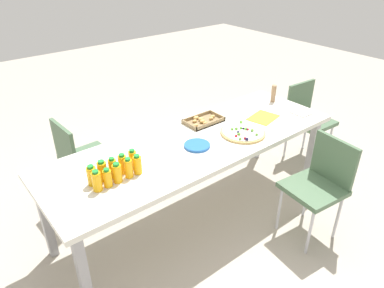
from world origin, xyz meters
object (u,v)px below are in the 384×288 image
(juice_bottle_8, at_px, (122,164))
(plate_stack, at_px, (197,145))
(juice_bottle_1, at_px, (108,178))
(fruit_pizza, at_px, (243,132))
(party_table, at_px, (196,147))
(chair_near_right, at_px, (320,181))
(juice_bottle_7, at_px, (113,168))
(napkin_stack, at_px, (301,113))
(juice_bottle_3, at_px, (129,168))
(snack_tray, at_px, (203,121))
(juice_bottle_0, at_px, (97,181))
(paper_folder, at_px, (263,118))
(chair_end, at_px, (307,115))
(juice_bottle_4, at_px, (137,165))
(juice_bottle_5, at_px, (92,176))
(juice_bottle_9, at_px, (133,159))
(cardboard_tube, at_px, (273,94))
(juice_bottle_2, at_px, (117,173))
(juice_bottle_6, at_px, (102,171))
(chair_far_left, at_px, (80,156))

(juice_bottle_8, xyz_separation_m, plate_stack, (0.61, -0.04, -0.06))
(juice_bottle_1, distance_m, fruit_pizza, 1.18)
(party_table, relative_size, chair_near_right, 2.95)
(juice_bottle_7, distance_m, napkin_stack, 1.82)
(juice_bottle_3, distance_m, fruit_pizza, 1.03)
(juice_bottle_7, xyz_separation_m, juice_bottle_8, (0.07, 0.00, -0.00))
(snack_tray, bearing_deg, juice_bottle_0, -164.16)
(plate_stack, distance_m, napkin_stack, 1.13)
(paper_folder, bearing_deg, chair_end, 6.22)
(party_table, distance_m, chair_near_right, 1.00)
(chair_end, xyz_separation_m, paper_folder, (-0.83, -0.09, 0.25))
(chair_end, relative_size, juice_bottle_4, 5.87)
(juice_bottle_5, xyz_separation_m, plate_stack, (0.83, -0.05, -0.06))
(napkin_stack, bearing_deg, chair_end, 26.59)
(juice_bottle_9, height_order, cardboard_tube, cardboard_tube)
(chair_end, height_order, juice_bottle_0, juice_bottle_0)
(juice_bottle_0, bearing_deg, party_table, 6.94)
(cardboard_tube, bearing_deg, juice_bottle_0, -172.95)
(juice_bottle_2, distance_m, paper_folder, 1.47)
(party_table, distance_m, juice_bottle_9, 0.60)
(napkin_stack, distance_m, cardboard_tube, 0.35)
(chair_end, bearing_deg, juice_bottle_8, 5.28)
(juice_bottle_7, distance_m, juice_bottle_9, 0.16)
(chair_end, relative_size, juice_bottle_3, 5.75)
(juice_bottle_6, bearing_deg, plate_stack, -3.71)
(juice_bottle_6, xyz_separation_m, fruit_pizza, (1.18, -0.12, -0.06))
(juice_bottle_5, height_order, juice_bottle_7, juice_bottle_7)
(juice_bottle_8, height_order, napkin_stack, juice_bottle_8)
(juice_bottle_0, bearing_deg, juice_bottle_3, 0.88)
(juice_bottle_7, height_order, juice_bottle_8, same)
(party_table, relative_size, juice_bottle_4, 17.32)
(cardboard_tube, bearing_deg, snack_tray, 174.36)
(chair_far_left, height_order, juice_bottle_7, juice_bottle_7)
(paper_folder, bearing_deg, fruit_pizza, -164.96)
(juice_bottle_3, bearing_deg, juice_bottle_9, 45.11)
(juice_bottle_1, height_order, juice_bottle_7, juice_bottle_7)
(juice_bottle_7, bearing_deg, juice_bottle_3, -41.03)
(juice_bottle_6, bearing_deg, party_table, 2.02)
(juice_bottle_0, bearing_deg, juice_bottle_5, 87.86)
(juice_bottle_1, bearing_deg, juice_bottle_9, 19.68)
(juice_bottle_0, xyz_separation_m, snack_tray, (1.14, 0.32, -0.06))
(juice_bottle_2, height_order, plate_stack, juice_bottle_2)
(juice_bottle_9, height_order, napkin_stack, juice_bottle_9)
(chair_end, xyz_separation_m, cardboard_tube, (-0.48, 0.10, 0.33))
(juice_bottle_7, bearing_deg, napkin_stack, -5.42)
(chair_end, distance_m, fruit_pizza, 1.23)
(juice_bottle_1, height_order, juice_bottle_9, juice_bottle_9)
(juice_bottle_1, distance_m, juice_bottle_8, 0.17)
(juice_bottle_3, xyz_separation_m, juice_bottle_4, (0.07, 0.00, -0.00))
(chair_near_right, xyz_separation_m, napkin_stack, (0.44, 0.54, 0.25))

